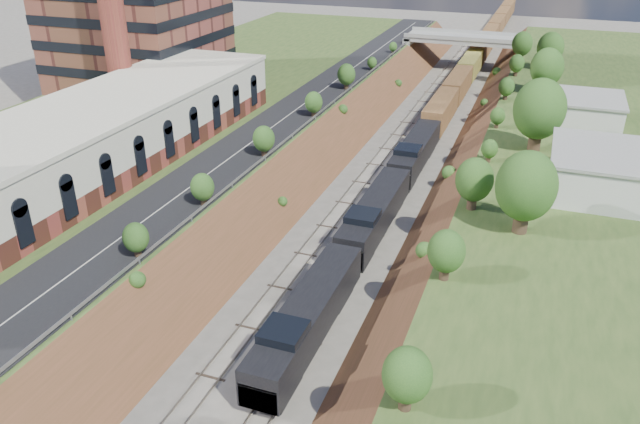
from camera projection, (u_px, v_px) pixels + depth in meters
platform_left at (164, 129)px, 88.87m from camera, size 44.00×180.00×5.00m
embankment_left at (308, 165)px, 83.16m from camera, size 10.00×180.00×10.00m
embankment_right at (475, 188)px, 76.35m from camera, size 10.00×180.00×10.00m
rail_left_track at (368, 173)px, 80.52m from camera, size 1.58×180.00×0.18m
rail_right_track at (408, 178)px, 78.91m from camera, size 1.58×180.00×0.18m
road at (276, 125)px, 82.33m from camera, size 8.00×180.00×0.10m
guardrail at (304, 125)px, 80.67m from camera, size 0.10×171.00×0.70m
commercial_building at (83, 142)px, 66.14m from camera, size 14.30×62.30×7.00m
overpass at (464, 46)px, 129.79m from camera, size 24.50×8.30×7.40m
white_building_near at (598, 172)px, 62.65m from camera, size 9.00×12.00×4.00m
white_building_far at (588, 112)px, 81.42m from camera, size 8.00×10.00×3.60m
tree_right_large at (526, 187)px, 53.50m from camera, size 5.25×5.25×7.61m
tree_left_crest at (104, 263)px, 46.62m from camera, size 2.45×2.45×3.55m
freight_train at (470, 66)px, 122.73m from camera, size 3.06×188.59×4.57m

